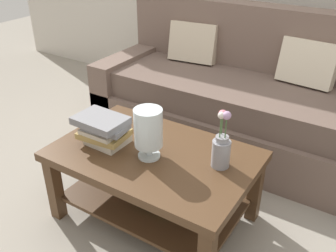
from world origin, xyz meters
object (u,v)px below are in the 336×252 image
Objects in this scene: couch at (238,100)px; coffee_table at (155,172)px; book_stack_main at (104,130)px; flower_pitcher at (221,148)px; glass_hurricane_vase at (148,130)px.

coffee_table is (-0.04, -1.12, -0.03)m from couch.
book_stack_main is 0.92× the size of flower_pitcher.
coffee_table is 0.38m from book_stack_main.
couch reaches higher than glass_hurricane_vase.
glass_hurricane_vase is at bearing -160.28° from flower_pitcher.
flower_pitcher reaches higher than coffee_table.
glass_hurricane_vase is (-0.00, -0.05, 0.31)m from coffee_table.
book_stack_main is at bearing -166.66° from flower_pitcher.
coffee_table is at bearing 87.97° from glass_hurricane_vase.
flower_pitcher reaches higher than book_stack_main.
glass_hurricane_vase is at bearing -92.03° from coffee_table.
flower_pitcher is (0.32, -1.04, 0.22)m from couch.
coffee_table is 3.73× the size of book_stack_main.
flower_pitcher is at bearing 13.12° from coffee_table.
glass_hurricane_vase reaches higher than book_stack_main.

